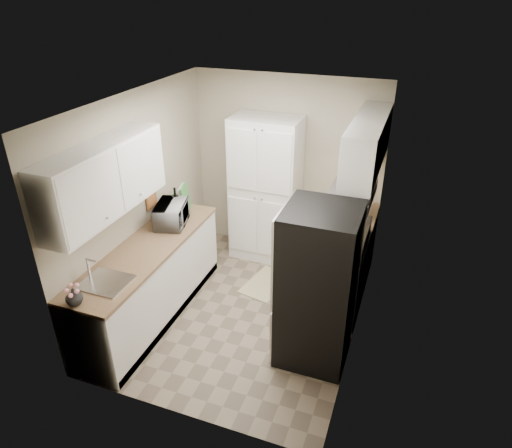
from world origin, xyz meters
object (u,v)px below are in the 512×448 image
electric_range (334,275)px  microwave (172,214)px  pantry_cabinet (266,190)px  toaster_oven (355,207)px  wine_bottle (176,203)px  refrigerator (318,287)px

electric_range → microwave: 2.06m
pantry_cabinet → electric_range: pantry_cabinet is taller
electric_range → toaster_oven: bearing=85.5°
toaster_oven → microwave: bearing=-157.8°
electric_range → wine_bottle: wine_bottle is taller
pantry_cabinet → toaster_oven: pantry_cabinet is taller
electric_range → toaster_oven: size_ratio=3.09×
microwave → wine_bottle: 0.23m
electric_range → toaster_oven: toaster_oven is taller
toaster_oven → refrigerator: bearing=-98.1°
wine_bottle → toaster_oven: bearing=21.0°
electric_range → microwave: bearing=-172.9°
refrigerator → toaster_oven: (0.10, 1.57, 0.18)m
microwave → toaster_oven: size_ratio=1.34×
pantry_cabinet → wine_bottle: size_ratio=5.83×
wine_bottle → toaster_oven: wine_bottle is taller
pantry_cabinet → microwave: bearing=-123.8°
refrigerator → microwave: 2.01m
refrigerator → microwave: refrigerator is taller
electric_range → microwave: size_ratio=2.31×
wine_bottle → toaster_oven: size_ratio=0.94×
wine_bottle → electric_range: bearing=0.7°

